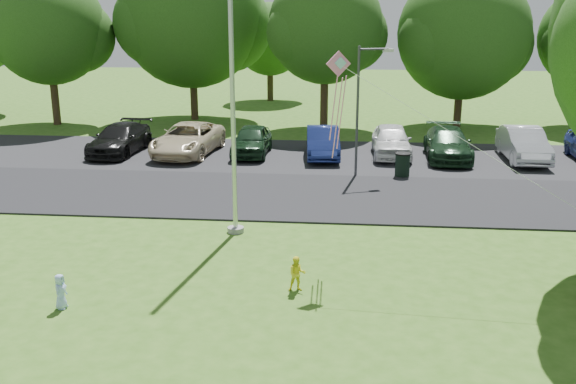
# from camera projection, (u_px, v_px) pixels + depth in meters

# --- Properties ---
(ground) EXTENTS (120.00, 120.00, 0.00)m
(ground) POSITION_uv_depth(u_px,v_px,m) (351.00, 312.00, 14.35)
(ground) COLOR #335F19
(ground) RESTS_ON ground
(park_road) EXTENTS (60.00, 6.00, 0.06)m
(park_road) POSITION_uv_depth(u_px,v_px,m) (352.00, 197.00, 22.95)
(park_road) COLOR black
(park_road) RESTS_ON ground
(parking_strip) EXTENTS (42.00, 7.00, 0.06)m
(parking_strip) POSITION_uv_depth(u_px,v_px,m) (352.00, 157.00, 29.17)
(parking_strip) COLOR black
(parking_strip) RESTS_ON ground
(flagpole) EXTENTS (0.50, 0.50, 10.00)m
(flagpole) POSITION_uv_depth(u_px,v_px,m) (232.00, 95.00, 18.31)
(flagpole) COLOR #B7BABF
(flagpole) RESTS_ON ground
(street_lamp) EXTENTS (1.39, 0.63, 5.17)m
(street_lamp) POSITION_uv_depth(u_px,v_px,m) (363.00, 100.00, 25.10)
(street_lamp) COLOR #3F3F44
(street_lamp) RESTS_ON ground
(trash_can) EXTENTS (0.62, 0.62, 0.99)m
(trash_can) POSITION_uv_depth(u_px,v_px,m) (402.00, 165.00, 25.68)
(trash_can) COLOR black
(trash_can) RESTS_ON ground
(tree_row) EXTENTS (64.35, 11.94, 10.88)m
(tree_row) POSITION_uv_depth(u_px,v_px,m) (383.00, 24.00, 35.82)
(tree_row) COLOR #332316
(tree_row) RESTS_ON ground
(horizon_trees) EXTENTS (77.46, 7.20, 7.02)m
(horizon_trees) POSITION_uv_depth(u_px,v_px,m) (411.00, 42.00, 45.21)
(horizon_trees) COLOR #332316
(horizon_trees) RESTS_ON ground
(parked_cars) EXTENTS (23.32, 5.28, 1.46)m
(parked_cars) POSITION_uv_depth(u_px,v_px,m) (341.00, 141.00, 28.96)
(parked_cars) COLOR black
(parked_cars) RESTS_ON ground
(child_yellow) EXTENTS (0.47, 0.39, 0.87)m
(child_yellow) POSITION_uv_depth(u_px,v_px,m) (297.00, 274.00, 15.30)
(child_yellow) COLOR yellow
(child_yellow) RESTS_ON ground
(child_blue) EXTENTS (0.27, 0.40, 0.82)m
(child_blue) POSITION_uv_depth(u_px,v_px,m) (61.00, 291.00, 14.40)
(child_blue) COLOR #A6C6FF
(child_blue) RESTS_ON ground
(kite) EXTENTS (6.31, 2.57, 3.61)m
(kite) POSITION_uv_depth(u_px,v_px,m) (344.00, 84.00, 15.90)
(kite) COLOR pink
(kite) RESTS_ON ground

